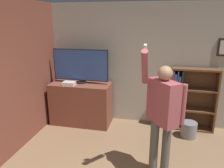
{
  "coord_description": "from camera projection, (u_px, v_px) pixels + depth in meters",
  "views": [
    {
      "loc": [
        0.09,
        -1.8,
        2.34
      ],
      "look_at": [
        -0.71,
        1.86,
        1.23
      ],
      "focal_mm": 35.0,
      "sensor_mm": 36.0,
      "label": 1
    }
  ],
  "objects": [
    {
      "name": "wall_back",
      "position": [
        155.0,
        66.0,
        4.83
      ],
      "size": [
        6.73,
        0.09,
        2.7
      ],
      "color": "#B2AD9E",
      "rests_on": "ground_plane"
    },
    {
      "name": "wall_side_brick",
      "position": [
        16.0,
        77.0,
        3.89
      ],
      "size": [
        0.06,
        4.62,
        2.7
      ],
      "color": "brown",
      "rests_on": "ground_plane"
    },
    {
      "name": "tv_ledge",
      "position": [
        81.0,
        103.0,
        5.02
      ],
      "size": [
        1.35,
        0.61,
        0.96
      ],
      "color": "brown",
      "rests_on": "ground_plane"
    },
    {
      "name": "television",
      "position": [
        81.0,
        66.0,
        4.82
      ],
      "size": [
        1.25,
        0.22,
        0.76
      ],
      "color": "black",
      "rests_on": "tv_ledge"
    },
    {
      "name": "game_console",
      "position": [
        69.0,
        84.0,
        4.74
      ],
      "size": [
        0.26,
        0.18,
        0.08
      ],
      "color": "white",
      "rests_on": "tv_ledge"
    },
    {
      "name": "bookshelf",
      "position": [
        187.0,
        99.0,
        4.71
      ],
      "size": [
        0.96,
        0.28,
        1.37
      ],
      "color": "brown",
      "rests_on": "ground_plane"
    },
    {
      "name": "person",
      "position": [
        162.0,
        111.0,
        3.18
      ],
      "size": [
        0.64,
        0.59,
        2.04
      ],
      "rotation": [
        0.0,
        0.0,
        -0.89
      ],
      "color": "#56514C",
      "rests_on": "ground_plane"
    },
    {
      "name": "waste_bin",
      "position": [
        189.0,
        130.0,
        4.48
      ],
      "size": [
        0.32,
        0.32,
        0.33
      ],
      "color": "gray",
      "rests_on": "ground_plane"
    }
  ]
}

